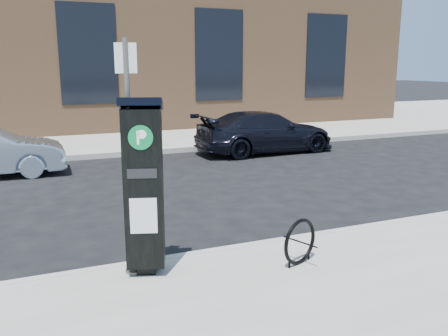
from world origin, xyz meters
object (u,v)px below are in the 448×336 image
parking_kiosk (144,185)px  sign_pole (130,162)px  bike_rack (300,242)px  car_dark (265,132)px

parking_kiosk → sign_pole: sign_pole is taller
bike_rack → car_dark: 8.72m
parking_kiosk → car_dark: bearing=71.1°
sign_pole → car_dark: (5.64, 7.34, -0.90)m
parking_kiosk → bike_rack: size_ratio=3.55×
sign_pole → car_dark: 9.30m
car_dark → sign_pole: bearing=140.5°
bike_rack → car_dark: size_ratio=0.14×
parking_kiosk → bike_rack: parking_kiosk is taller
bike_rack → car_dark: car_dark is taller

